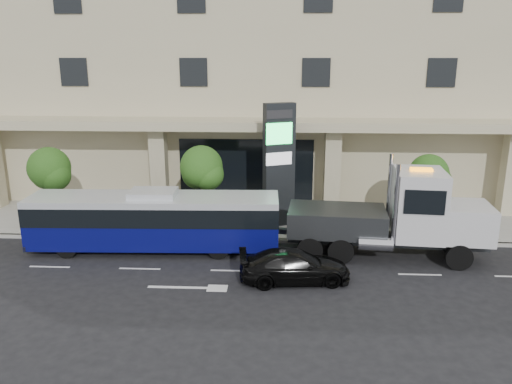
# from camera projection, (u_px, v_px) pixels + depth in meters

# --- Properties ---
(ground) EXTENTS (120.00, 120.00, 0.00)m
(ground) POSITION_uv_depth(u_px,v_px,m) (235.00, 257.00, 22.89)
(ground) COLOR black
(ground) RESTS_ON ground
(sidewalk) EXTENTS (120.00, 6.00, 0.15)m
(sidewalk) POSITION_uv_depth(u_px,v_px,m) (243.00, 221.00, 27.68)
(sidewalk) COLOR gray
(sidewalk) RESTS_ON ground
(curb) EXTENTS (120.00, 0.30, 0.15)m
(curb) POSITION_uv_depth(u_px,v_px,m) (238.00, 240.00, 24.79)
(curb) COLOR gray
(curb) RESTS_ON ground
(convention_center) EXTENTS (60.00, 17.60, 20.00)m
(convention_center) POSITION_uv_depth(u_px,v_px,m) (253.00, 40.00, 35.08)
(convention_center) COLOR tan
(convention_center) RESTS_ON ground
(tree_left) EXTENTS (2.27, 2.20, 4.22)m
(tree_left) POSITION_uv_depth(u_px,v_px,m) (50.00, 171.00, 26.00)
(tree_left) COLOR #422B19
(tree_left) RESTS_ON sidewalk
(tree_mid) EXTENTS (2.28, 2.20, 4.38)m
(tree_mid) POSITION_uv_depth(u_px,v_px,m) (202.00, 170.00, 25.57)
(tree_mid) COLOR #422B19
(tree_mid) RESTS_ON sidewalk
(tree_right) EXTENTS (2.10, 2.00, 4.04)m
(tree_right) POSITION_uv_depth(u_px,v_px,m) (429.00, 177.00, 25.08)
(tree_right) COLOR #422B19
(tree_right) RESTS_ON sidewalk
(city_bus) EXTENTS (11.68, 2.81, 2.94)m
(city_bus) POSITION_uv_depth(u_px,v_px,m) (154.00, 220.00, 23.35)
(city_bus) COLOR black
(city_bus) RESTS_ON ground
(tow_truck) EXTENTS (10.14, 3.23, 4.60)m
(tow_truck) POSITION_uv_depth(u_px,v_px,m) (397.00, 217.00, 22.46)
(tow_truck) COLOR #2D3033
(tow_truck) RESTS_ON ground
(black_sedan) EXTENTS (4.69, 2.35, 1.31)m
(black_sedan) POSITION_uv_depth(u_px,v_px,m) (295.00, 266.00, 20.32)
(black_sedan) COLOR black
(black_sedan) RESTS_ON ground
(signage_pylon) EXTENTS (1.70, 1.18, 6.48)m
(signage_pylon) POSITION_uv_depth(u_px,v_px,m) (279.00, 165.00, 25.96)
(signage_pylon) COLOR black
(signage_pylon) RESTS_ON sidewalk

